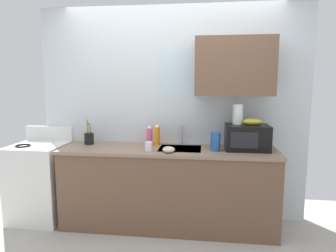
{
  "coord_description": "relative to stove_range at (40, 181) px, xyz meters",
  "views": [
    {
      "loc": [
        0.41,
        -3.22,
        1.62
      ],
      "look_at": [
        0.0,
        0.0,
        1.15
      ],
      "focal_mm": 32.17,
      "sensor_mm": 36.0,
      "label": 1
    }
  ],
  "objects": [
    {
      "name": "paper_towel_roll",
      "position": [
        2.29,
        0.1,
        0.82
      ],
      "size": [
        0.11,
        0.11,
        0.22
      ],
      "primitive_type": "cylinder",
      "color": "white",
      "rests_on": "microwave"
    },
    {
      "name": "dish_soap_bottle_pink",
      "position": [
        1.29,
        0.19,
        0.55
      ],
      "size": [
        0.07,
        0.07,
        0.23
      ],
      "color": "#E55999",
      "rests_on": "counter_unit"
    },
    {
      "name": "utensil_crock",
      "position": [
        0.58,
        0.12,
        0.51
      ],
      "size": [
        0.11,
        0.11,
        0.29
      ],
      "color": "black",
      "rests_on": "counter_unit"
    },
    {
      "name": "banana_bunch",
      "position": [
        2.44,
        0.05,
        0.75
      ],
      "size": [
        0.2,
        0.11,
        0.07
      ],
      "primitive_type": "ellipsoid",
      "color": "gold",
      "rests_on": "microwave"
    },
    {
      "name": "kitchen_wall_assembly",
      "position": [
        1.66,
        0.31,
        0.89
      ],
      "size": [
        3.15,
        0.42,
        2.5
      ],
      "color": "silver",
      "rests_on": "ground"
    },
    {
      "name": "microwave",
      "position": [
        2.39,
        0.04,
        0.58
      ],
      "size": [
        0.46,
        0.35,
        0.27
      ],
      "color": "black",
      "rests_on": "counter_unit"
    },
    {
      "name": "counter_unit",
      "position": [
        1.54,
        -0.0,
        0.0
      ],
      "size": [
        2.38,
        0.63,
        0.9
      ],
      "color": "brown",
      "rests_on": "ground"
    },
    {
      "name": "stove_range",
      "position": [
        0.0,
        0.0,
        0.0
      ],
      "size": [
        0.6,
        0.6,
        1.08
      ],
      "color": "white",
      "rests_on": "ground"
    },
    {
      "name": "small_bowl",
      "position": [
        1.57,
        -0.2,
        0.47
      ],
      "size": [
        0.13,
        0.13,
        0.06
      ],
      "primitive_type": "ellipsoid",
      "color": "beige",
      "rests_on": "counter_unit"
    },
    {
      "name": "dish_soap_bottle_orange",
      "position": [
        1.39,
        0.15,
        0.56
      ],
      "size": [
        0.06,
        0.06,
        0.25
      ],
      "color": "orange",
      "rests_on": "counter_unit"
    },
    {
      "name": "sink_faucet",
      "position": [
        1.67,
        0.24,
        0.56
      ],
      "size": [
        0.03,
        0.03,
        0.23
      ],
      "primitive_type": "cylinder",
      "color": "#B2B5BA",
      "rests_on": "counter_unit"
    },
    {
      "name": "mug_white",
      "position": [
        1.35,
        -0.14,
        0.49
      ],
      "size": [
        0.08,
        0.08,
        0.09
      ],
      "primitive_type": "cylinder",
      "color": "white",
      "rests_on": "counter_unit"
    },
    {
      "name": "cereal_canister",
      "position": [
        2.05,
        -0.05,
        0.54
      ],
      "size": [
        0.1,
        0.1,
        0.2
      ],
      "primitive_type": "cylinder",
      "color": "#2659A5",
      "rests_on": "counter_unit"
    }
  ]
}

